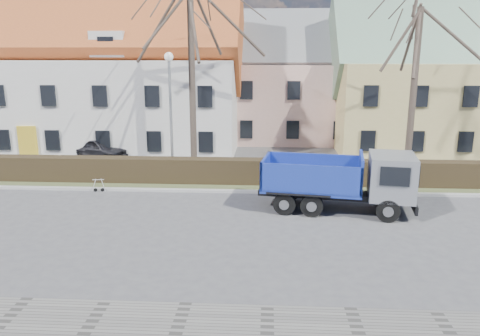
# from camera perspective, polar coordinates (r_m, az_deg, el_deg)

# --- Properties ---
(ground) EXTENTS (120.00, 120.00, 0.00)m
(ground) POSITION_cam_1_polar(r_m,az_deg,el_deg) (18.77, -3.48, -7.06)
(ground) COLOR #4B4B4D
(curb_far) EXTENTS (80.00, 0.30, 0.12)m
(curb_far) POSITION_cam_1_polar(r_m,az_deg,el_deg) (23.08, -2.15, -2.83)
(curb_far) COLOR #A09F9D
(curb_far) RESTS_ON ground
(grass_strip) EXTENTS (80.00, 3.00, 0.10)m
(grass_strip) POSITION_cam_1_polar(r_m,az_deg,el_deg) (24.61, -1.80, -1.78)
(grass_strip) COLOR #444E2C
(grass_strip) RESTS_ON ground
(hedge) EXTENTS (60.00, 0.90, 1.30)m
(hedge) POSITION_cam_1_polar(r_m,az_deg,el_deg) (24.27, -1.85, -0.54)
(hedge) COLOR black
(hedge) RESTS_ON ground
(building_white) EXTENTS (26.80, 10.80, 9.50)m
(building_white) POSITION_cam_1_polar(r_m,az_deg,el_deg) (36.72, -21.38, 9.95)
(building_white) COLOR silver
(building_white) RESTS_ON ground
(building_pink) EXTENTS (10.80, 8.80, 8.00)m
(building_pink) POSITION_cam_1_polar(r_m,az_deg,el_deg) (37.54, 6.23, 9.72)
(building_pink) COLOR #D5A497
(building_pink) RESTS_ON ground
(building_yellow) EXTENTS (18.80, 10.80, 8.50)m
(building_yellow) POSITION_cam_1_polar(r_m,az_deg,el_deg) (37.16, 25.52, 8.81)
(building_yellow) COLOR tan
(building_yellow) RESTS_ON ground
(tree_1) EXTENTS (9.20, 9.20, 12.65)m
(tree_1) POSITION_cam_1_polar(r_m,az_deg,el_deg) (26.23, -5.92, 13.02)
(tree_1) COLOR #41352D
(tree_1) RESTS_ON ground
(tree_2) EXTENTS (8.00, 8.00, 11.00)m
(tree_2) POSITION_cam_1_polar(r_m,az_deg,el_deg) (27.09, 20.54, 10.51)
(tree_2) COLOR #41352D
(tree_2) RESTS_ON ground
(dump_truck) EXTENTS (6.99, 3.47, 2.68)m
(dump_truck) POSITION_cam_1_polar(r_m,az_deg,el_deg) (20.54, 11.14, -1.51)
(dump_truck) COLOR navy
(dump_truck) RESTS_ON ground
(streetlight) EXTENTS (0.53, 0.53, 6.81)m
(streetlight) POSITION_cam_1_polar(r_m,az_deg,el_deg) (25.14, -8.42, 6.22)
(streetlight) COLOR #9D9FA0
(streetlight) RESTS_ON ground
(cart_frame) EXTENTS (0.84, 0.55, 0.72)m
(cart_frame) POSITION_cam_1_polar(r_m,az_deg,el_deg) (24.17, -17.38, -1.96)
(cart_frame) COLOR silver
(cart_frame) RESTS_ON ground
(parked_car_a) EXTENTS (4.57, 2.98, 1.45)m
(parked_car_a) POSITION_cam_1_polar(r_m,az_deg,el_deg) (31.36, -16.90, 2.33)
(parked_car_a) COLOR black
(parked_car_a) RESTS_ON ground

